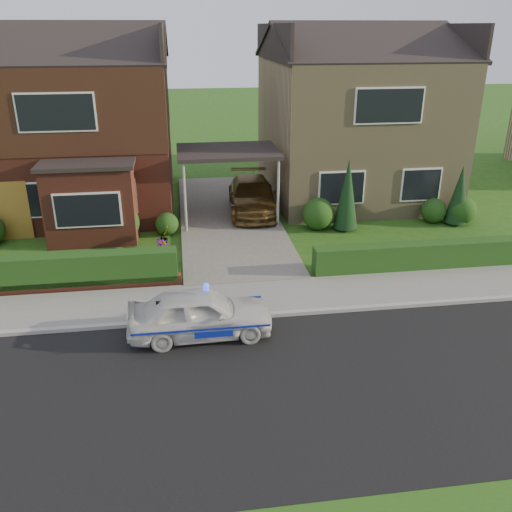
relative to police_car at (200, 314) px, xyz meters
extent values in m
plane|color=#1A5316|center=(1.53, -2.40, -0.60)|extent=(120.00, 120.00, 0.00)
cube|color=black|center=(1.53, -2.40, -0.60)|extent=(60.00, 6.00, 0.02)
cube|color=#9E9993|center=(1.53, 0.65, -0.54)|extent=(60.00, 0.16, 0.12)
cube|color=slate|center=(1.53, 1.70, -0.55)|extent=(60.00, 2.00, 0.10)
cube|color=#666059|center=(1.53, 8.60, -0.54)|extent=(3.80, 12.00, 0.12)
cube|color=brown|center=(-4.27, 11.60, 2.30)|extent=(7.20, 8.00, 5.80)
cube|color=white|center=(-5.86, 7.58, 0.80)|extent=(1.80, 0.08, 1.30)
cube|color=white|center=(-2.69, 7.58, 0.80)|extent=(1.60, 0.08, 1.30)
cube|color=white|center=(-4.27, 7.58, 3.80)|extent=(2.60, 0.08, 1.30)
cube|color=black|center=(-4.27, 11.60, 3.75)|extent=(7.26, 8.06, 2.90)
cube|color=brown|center=(-3.41, 6.90, 0.75)|extent=(3.00, 1.40, 2.70)
cube|color=black|center=(-3.41, 6.90, 2.17)|extent=(3.20, 1.60, 0.14)
cube|color=#9C895F|center=(7.33, 11.60, 2.30)|extent=(7.20, 8.00, 5.80)
cube|color=white|center=(5.74, 7.58, 0.80)|extent=(1.80, 0.08, 1.30)
cube|color=white|center=(8.91, 7.58, 0.80)|extent=(1.60, 0.08, 1.30)
cube|color=white|center=(7.33, 7.58, 3.80)|extent=(2.60, 0.08, 1.30)
cube|color=black|center=(1.53, 8.60, 2.10)|extent=(3.80, 3.00, 0.14)
cylinder|color=gray|center=(-0.17, 7.20, 0.75)|extent=(0.10, 0.10, 2.70)
cylinder|color=gray|center=(3.23, 7.20, 0.75)|extent=(0.10, 0.10, 2.70)
cube|color=brown|center=(-4.27, 2.90, -0.42)|extent=(7.70, 0.25, 0.36)
cube|color=#183B12|center=(-4.27, 3.05, -0.60)|extent=(7.50, 0.55, 0.90)
cube|color=#183B12|center=(7.33, 2.95, -0.60)|extent=(7.50, 0.55, 0.80)
sphere|color=#183B12|center=(-2.47, 6.90, 0.06)|extent=(1.32, 1.32, 1.32)
sphere|color=#183B12|center=(-0.87, 7.20, -0.18)|extent=(0.84, 0.84, 0.84)
sphere|color=#183B12|center=(4.73, 7.00, 0.00)|extent=(1.20, 1.20, 1.20)
sphere|color=#183B12|center=(9.33, 7.10, -0.12)|extent=(0.96, 0.96, 0.96)
sphere|color=#183B12|center=(10.33, 6.80, -0.06)|extent=(1.08, 1.08, 1.08)
cone|color=black|center=(5.73, 6.80, 0.70)|extent=(0.90, 0.90, 2.60)
cone|color=black|center=(10.13, 6.80, 0.50)|extent=(0.90, 0.90, 2.20)
imported|color=silver|center=(0.00, 0.00, 0.00)|extent=(1.51, 3.55, 1.20)
sphere|color=#193FF2|center=(0.18, 0.00, 0.68)|extent=(0.17, 0.17, 0.17)
cube|color=navy|center=(0.00, -0.71, -0.05)|extent=(3.24, 0.02, 0.05)
cube|color=navy|center=(0.00, 0.71, -0.05)|extent=(3.24, 0.01, 0.05)
ellipsoid|color=black|center=(-0.98, -0.10, 0.25)|extent=(0.22, 0.17, 0.21)
sphere|color=white|center=(-0.97, -0.16, 0.24)|extent=(0.11, 0.11, 0.11)
sphere|color=black|center=(-0.96, -0.12, 0.39)|extent=(0.13, 0.13, 0.13)
cone|color=black|center=(-1.01, -0.11, 0.46)|extent=(0.04, 0.04, 0.05)
cone|color=black|center=(-0.92, -0.11, 0.46)|extent=(0.04, 0.04, 0.05)
imported|color=brown|center=(2.53, 9.15, 0.17)|extent=(2.10, 4.59, 1.30)
imported|color=gray|center=(-5.35, 3.65, -0.25)|extent=(0.44, 0.38, 0.70)
imported|color=gray|center=(-0.97, 5.80, -0.18)|extent=(0.60, 0.59, 0.84)
imported|color=gray|center=(-0.97, 4.42, -0.17)|extent=(0.64, 0.64, 0.86)
camera|label=1|loc=(-0.29, -11.64, 6.46)|focal=38.00mm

